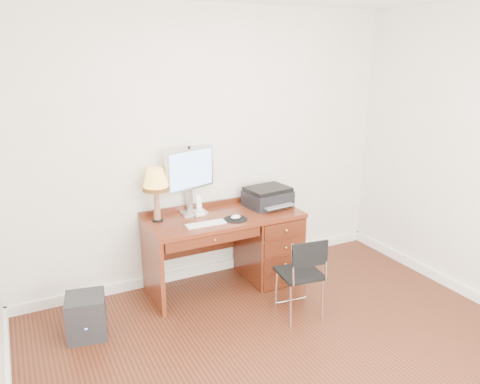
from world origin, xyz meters
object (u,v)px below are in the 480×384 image
monitor (191,173)px  equipment_box (86,316)px  printer (268,197)px  leg_lamp (156,183)px  phone (199,209)px  desk (253,242)px  chair (304,270)px

monitor → equipment_box: (-1.14, -0.50, -0.97)m
printer → leg_lamp: 1.17m
leg_lamp → equipment_box: size_ratio=1.40×
printer → phone: (-0.73, 0.06, -0.04)m
leg_lamp → phone: size_ratio=2.59×
desk → equipment_box: (-1.70, -0.27, -0.23)m
monitor → phone: (0.03, -0.11, -0.34)m
monitor → chair: bearing=-78.9°
phone → equipment_box: 1.38m
leg_lamp → desk: bearing=-8.2°
chair → monitor: bearing=126.6°
leg_lamp → equipment_box: (-0.76, -0.41, -0.94)m
monitor → leg_lamp: (-0.38, -0.09, -0.03)m
desk → monitor: bearing=158.0°
printer → chair: bearing=-106.1°
monitor → equipment_box: 1.58m
printer → leg_lamp: size_ratio=0.94×
printer → leg_lamp: (-1.14, 0.07, 0.27)m
chair → equipment_box: size_ratio=2.13×
monitor → phone: bearing=-93.9°
phone → equipment_box: bearing=-159.9°
printer → desk: bearing=-168.8°
phone → chair: (0.57, -0.96, -0.34)m
desk → leg_lamp: bearing=171.8°
chair → phone: bearing=128.1°
leg_lamp → phone: 0.51m
printer → leg_lamp: bearing=170.2°
monitor → equipment_box: bearing=-174.6°
monitor → chair: 1.41m
phone → chair: 1.17m
chair → leg_lamp: bearing=142.3°
printer → phone: bearing=169.5°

